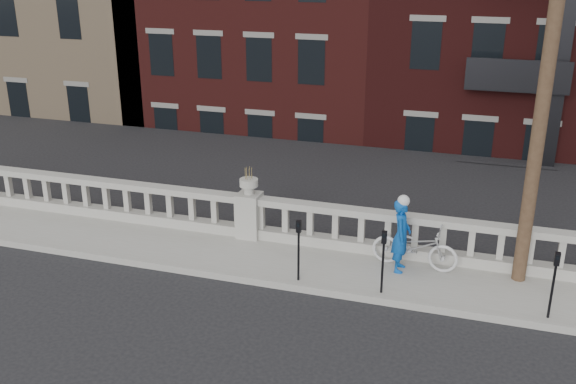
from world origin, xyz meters
TOP-DOWN VIEW (x-y plane):
  - ground at (0.00, 0.00)m, footprint 120.00×120.00m
  - sidewalk at (0.00, 3.00)m, footprint 32.00×2.20m
  - balustrade at (0.00, 3.95)m, footprint 28.00×0.34m
  - planter_pedestal at (0.00, 3.95)m, footprint 0.55×0.55m
  - lower_level at (0.56, 23.04)m, footprint 80.00×44.00m
  - utility_pole at (6.20, 3.60)m, footprint 1.60×0.28m
  - parking_meter_b at (1.77, 2.15)m, footprint 0.10×0.09m
  - parking_meter_c at (3.53, 2.15)m, footprint 0.10×0.09m
  - parking_meter_d at (6.71, 2.15)m, footprint 0.10×0.09m
  - bicycle at (4.01, 3.50)m, footprint 1.92×0.79m
  - cyclist at (3.73, 3.26)m, footprint 0.40×0.60m

SIDE VIEW (x-z plane):
  - ground at x=0.00m, z-range 0.00..0.00m
  - sidewalk at x=0.00m, z-range 0.00..0.15m
  - balustrade at x=0.00m, z-range 0.13..1.16m
  - bicycle at x=4.01m, z-range 0.15..1.14m
  - planter_pedestal at x=0.00m, z-range -0.05..1.71m
  - cyclist at x=3.73m, z-range 0.15..1.78m
  - parking_meter_b at x=1.77m, z-range 0.32..1.68m
  - parking_meter_c at x=3.53m, z-range 0.32..1.68m
  - parking_meter_d at x=6.71m, z-range 0.32..1.68m
  - lower_level at x=0.56m, z-range -7.77..13.03m
  - utility_pole at x=6.20m, z-range 0.24..10.24m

